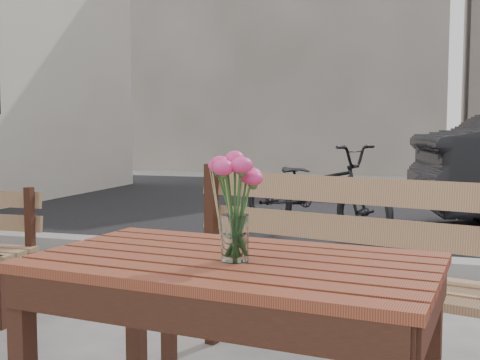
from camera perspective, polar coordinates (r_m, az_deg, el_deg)
The scene contains 6 objects.
street at distance 6.93m, azimuth 12.35°, elevation -4.18°, with size 30.00×8.12×0.12m.
backdrop_buildings at distance 16.35m, azimuth 16.06°, elevation 13.54°, with size 15.50×4.00×8.00m.
main_table at distance 1.84m, azimuth -0.68°, elevation -11.05°, with size 1.26×0.82×0.73m.
main_bench at distance 2.69m, azimuth 8.77°, elevation -6.64°, with size 1.61×0.84×0.96m.
main_vase at distance 1.74m, azimuth -0.49°, elevation -1.23°, with size 0.17×0.17×0.32m.
bicycle at distance 6.22m, azimuth 7.08°, elevation -0.97°, with size 0.64×1.82×0.96m, color black.
Camera 1 is at (0.56, -1.76, 1.12)m, focal length 45.00 mm.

